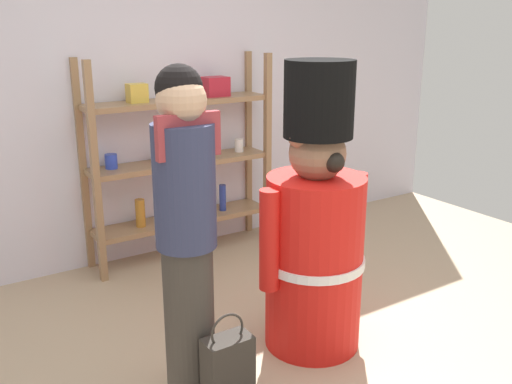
{
  "coord_description": "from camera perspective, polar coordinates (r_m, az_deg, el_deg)",
  "views": [
    {
      "loc": [
        -1.57,
        -1.99,
        1.83
      ],
      "look_at": [
        -0.06,
        0.32,
        1.0
      ],
      "focal_mm": 40.07,
      "sensor_mm": 36.0,
      "label": 1
    }
  ],
  "objects": [
    {
      "name": "shopping_bag",
      "position": [
        2.91,
        -2.81,
        -17.46
      ],
      "size": [
        0.24,
        0.14,
        0.51
      ],
      "color": "#332D28",
      "rests_on": "ground_plane"
    },
    {
      "name": "back_wall",
      "position": [
        4.51,
        -12.64,
        9.6
      ],
      "size": [
        6.4,
        0.12,
        2.6
      ],
      "primitive_type": "cube",
      "color": "silver",
      "rests_on": "ground_plane"
    },
    {
      "name": "merchandise_shelf",
      "position": [
        4.51,
        -7.51,
        3.52
      ],
      "size": [
        1.5,
        0.35,
        1.59
      ],
      "color": "#93704C",
      "rests_on": "ground_plane"
    },
    {
      "name": "person_shopper",
      "position": [
        2.71,
        -7.0,
        -3.46
      ],
      "size": [
        0.31,
        0.29,
        1.65
      ],
      "color": "#38332D",
      "rests_on": "ground_plane"
    },
    {
      "name": "teddy_bear_guard",
      "position": [
        3.22,
        5.9,
        -4.1
      ],
      "size": [
        0.73,
        0.57,
        1.64
      ],
      "color": "red",
      "rests_on": "ground_plane"
    }
  ]
}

